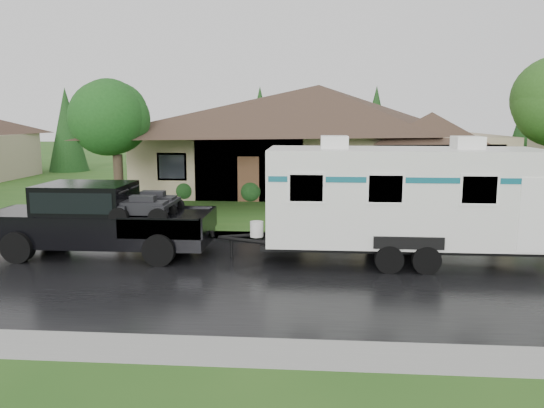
{
  "coord_description": "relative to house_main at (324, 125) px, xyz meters",
  "views": [
    {
      "loc": [
        1.77,
        -15.24,
        4.06
      ],
      "look_at": [
        0.41,
        2.0,
        1.2
      ],
      "focal_mm": 35.0,
      "sensor_mm": 36.0,
      "label": 1
    }
  ],
  "objects": [
    {
      "name": "ground",
      "position": [
        -2.29,
        -13.84,
        -3.59
      ],
      "size": [
        140.0,
        140.0,
        0.0
      ],
      "primitive_type": "plane",
      "color": "#27531A",
      "rests_on": "ground"
    },
    {
      "name": "house_main",
      "position": [
        0.0,
        0.0,
        0.0
      ],
      "size": [
        19.44,
        10.8,
        6.9
      ],
      "color": "tan",
      "rests_on": "lawn"
    },
    {
      "name": "shrub_row",
      "position": [
        -0.29,
        -4.54,
        -2.94
      ],
      "size": [
        13.6,
        1.0,
        1.0
      ],
      "color": "#143814",
      "rests_on": "lawn"
    },
    {
      "name": "travel_trailer",
      "position": [
        1.96,
        -14.19,
        -1.72
      ],
      "size": [
        7.87,
        2.77,
        3.53
      ],
      "color": "silver",
      "rests_on": "ground"
    },
    {
      "name": "lawn",
      "position": [
        -2.29,
        1.16,
        -3.52
      ],
      "size": [
        140.0,
        26.0,
        0.15
      ],
      "primitive_type": "cube",
      "color": "#27531A",
      "rests_on": "ground"
    },
    {
      "name": "road",
      "position": [
        -2.29,
        -15.84,
        -3.59
      ],
      "size": [
        140.0,
        8.0,
        0.01
      ],
      "primitive_type": "cube",
      "color": "black",
      "rests_on": "ground"
    },
    {
      "name": "tree_left_green",
      "position": [
        -8.44,
        -8.19,
        0.36
      ],
      "size": [
        3.31,
        3.31,
        5.48
      ],
      "color": "#382B1E",
      "rests_on": "lawn"
    },
    {
      "name": "pickup_truck",
      "position": [
        -6.86,
        -14.19,
        -2.45
      ],
      "size": [
        6.38,
        2.43,
        2.13
      ],
      "color": "black",
      "rests_on": "ground"
    },
    {
      "name": "curb",
      "position": [
        -2.29,
        -11.59,
        -3.52
      ],
      "size": [
        140.0,
        0.5,
        0.15
      ],
      "primitive_type": "cube",
      "color": "gray",
      "rests_on": "ground"
    }
  ]
}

